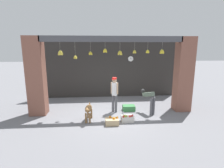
% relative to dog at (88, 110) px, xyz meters
% --- Properties ---
extents(ground_plane, '(60.00, 60.00, 0.00)m').
position_rel_dog_xyz_m(ground_plane, '(1.02, 0.64, -0.48)').
color(ground_plane, slate).
extents(shop_back_wall, '(7.77, 0.12, 3.34)m').
position_rel_dog_xyz_m(shop_back_wall, '(1.02, 3.51, 1.20)').
color(shop_back_wall, '#2D2B28').
rests_on(shop_back_wall, ground_plane).
extents(shop_pillar_left, '(0.70, 0.60, 3.34)m').
position_rel_dog_xyz_m(shop_pillar_left, '(-2.22, 0.94, 1.20)').
color(shop_pillar_left, brown).
rests_on(shop_pillar_left, ground_plane).
extents(shop_pillar_right, '(0.70, 0.60, 3.34)m').
position_rel_dog_xyz_m(shop_pillar_right, '(4.25, 0.94, 1.20)').
color(shop_pillar_right, brown).
rests_on(shop_pillar_right, ground_plane).
extents(storefront_awning, '(5.87, 0.29, 0.94)m').
position_rel_dog_xyz_m(storefront_awning, '(1.00, 0.76, 2.70)').
color(storefront_awning, '#4C4C51').
extents(dog, '(0.31, 0.92, 0.69)m').
position_rel_dog_xyz_m(dog, '(0.00, 0.00, 0.00)').
color(dog, olive).
rests_on(dog, ground_plane).
extents(shopkeeper, '(0.32, 0.30, 1.59)m').
position_rel_dog_xyz_m(shopkeeper, '(1.12, 0.90, 0.45)').
color(shopkeeper, '#56565B').
rests_on(shopkeeper, ground_plane).
extents(worker_stooping, '(0.51, 0.74, 1.03)m').
position_rel_dog_xyz_m(worker_stooping, '(2.62, 0.62, 0.21)').
color(worker_stooping, '#56565B').
rests_on(worker_stooping, ground_plane).
extents(fruit_crate_oranges, '(0.50, 0.36, 0.31)m').
position_rel_dog_xyz_m(fruit_crate_oranges, '(0.91, -0.41, -0.35)').
color(fruit_crate_oranges, tan).
rests_on(fruit_crate_oranges, ground_plane).
extents(fruit_crate_apples, '(0.49, 0.34, 0.30)m').
position_rel_dog_xyz_m(fruit_crate_apples, '(1.53, -0.18, -0.35)').
color(fruit_crate_apples, silver).
rests_on(fruit_crate_apples, ground_plane).
extents(produce_box_green, '(0.56, 0.39, 0.25)m').
position_rel_dog_xyz_m(produce_box_green, '(1.80, 1.02, -0.35)').
color(produce_box_green, '#387A42').
rests_on(produce_box_green, ground_plane).
extents(water_bottle, '(0.08, 0.08, 0.27)m').
position_rel_dog_xyz_m(water_bottle, '(1.40, 0.22, -0.35)').
color(water_bottle, silver).
rests_on(water_bottle, ground_plane).
extents(wall_clock, '(0.32, 0.03, 0.32)m').
position_rel_dog_xyz_m(wall_clock, '(2.28, 3.43, 1.76)').
color(wall_clock, black).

